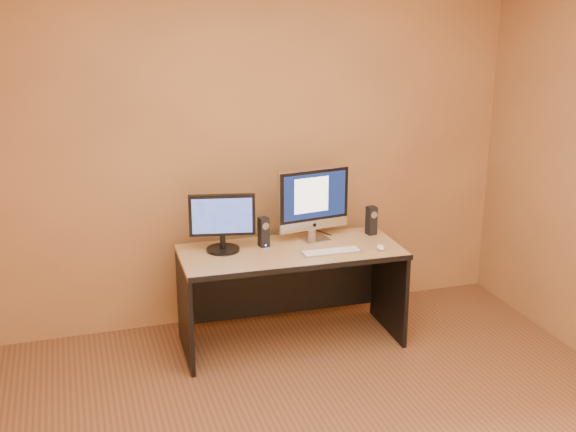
{
  "coord_description": "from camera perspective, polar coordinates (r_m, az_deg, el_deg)",
  "views": [
    {
      "loc": [
        -1.16,
        -2.84,
        2.32
      ],
      "look_at": [
        0.15,
        1.36,
        0.95
      ],
      "focal_mm": 45.0,
      "sensor_mm": 36.0,
      "label": 1
    }
  ],
  "objects": [
    {
      "name": "speaker_left",
      "position": [
        4.83,
        -1.93,
        -1.27
      ],
      "size": [
        0.07,
        0.07,
        0.2
      ],
      "primitive_type": null,
      "rotation": [
        0.0,
        0.0,
        0.15
      ],
      "color": "black",
      "rests_on": "desk"
    },
    {
      "name": "imac",
      "position": [
        4.92,
        2.16,
        0.92
      ],
      "size": [
        0.55,
        0.27,
        0.5
      ],
      "primitive_type": null,
      "rotation": [
        0.0,
        0.0,
        0.14
      ],
      "color": "#B2B2B7",
      "rests_on": "desk"
    },
    {
      "name": "walls",
      "position": [
        3.23,
        4.68,
        -1.12
      ],
      "size": [
        4.0,
        4.0,
        2.6
      ],
      "primitive_type": null,
      "color": "#A77443",
      "rests_on": "ground"
    },
    {
      "name": "cable_b",
      "position": [
        5.12,
        1.97,
        -1.35
      ],
      "size": [
        0.1,
        0.14,
        0.01
      ],
      "primitive_type": "cylinder",
      "rotation": [
        1.57,
        0.0,
        -0.64
      ],
      "color": "black",
      "rests_on": "desk"
    },
    {
      "name": "speaker_right",
      "position": [
        5.1,
        6.6,
        -0.36
      ],
      "size": [
        0.07,
        0.07,
        0.2
      ],
      "primitive_type": null,
      "rotation": [
        0.0,
        0.0,
        0.12
      ],
      "color": "black",
      "rests_on": "desk"
    },
    {
      "name": "keyboard",
      "position": [
        4.75,
        3.44,
        -2.82
      ],
      "size": [
        0.4,
        0.11,
        0.02
      ],
      "primitive_type": "cube",
      "rotation": [
        0.0,
        0.0,
        -0.02
      ],
      "color": "#B9BABE",
      "rests_on": "desk"
    },
    {
      "name": "desk",
      "position": [
        4.92,
        0.24,
        -6.41
      ],
      "size": [
        1.48,
        0.68,
        0.68
      ],
      "primitive_type": null,
      "rotation": [
        0.0,
        0.0,
        -0.02
      ],
      "color": "#AA8255",
      "rests_on": "ground"
    },
    {
      "name": "cable_a",
      "position": [
        5.14,
        2.67,
        -1.27
      ],
      "size": [
        0.09,
        0.19,
        0.01
      ],
      "primitive_type": "cylinder",
      "rotation": [
        1.57,
        0.0,
        0.41
      ],
      "color": "black",
      "rests_on": "desk"
    },
    {
      "name": "second_monitor",
      "position": [
        4.74,
        -5.22,
        -0.55
      ],
      "size": [
        0.48,
        0.3,
        0.39
      ],
      "primitive_type": null,
      "rotation": [
        0.0,
        0.0,
        -0.2
      ],
      "color": "black",
      "rests_on": "desk"
    },
    {
      "name": "mouse",
      "position": [
        4.83,
        7.35,
        -2.46
      ],
      "size": [
        0.07,
        0.1,
        0.03
      ],
      "primitive_type": "ellipsoid",
      "rotation": [
        0.0,
        0.0,
        -0.23
      ],
      "color": "white",
      "rests_on": "desk"
    }
  ]
}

